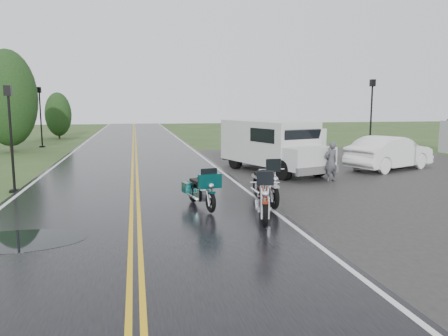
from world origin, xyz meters
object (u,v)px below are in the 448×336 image
Objects in this scene: van_white at (284,152)px; motorcycle_teal at (211,193)px; lamp_post_far_left at (41,117)px; motorcycle_red at (265,203)px; person_at_van at (331,162)px; motorcycle_silver at (274,187)px; lamp_post_near_left at (11,139)px; sedan_white at (390,153)px; lamp_post_far_right at (371,116)px.

motorcycle_teal is at bearing -147.21° from van_white.
motorcycle_teal is at bearing -68.48° from lamp_post_far_left.
motorcycle_red is 7.27m from person_at_van.
lamp_post_far_left is (-10.28, 21.46, 1.44)m from motorcycle_silver.
lamp_post_near_left is at bearing 162.86° from van_white.
lamp_post_far_left is at bearing 97.93° from lamp_post_near_left.
sedan_white is 23.41m from lamp_post_far_left.
lamp_post_near_left reaches higher than motorcycle_red.
van_white is (1.94, 4.73, 0.47)m from motorcycle_silver.
motorcycle_red is at bearing 37.78° from person_at_van.
motorcycle_red reaches higher than motorcycle_teal.
motorcycle_teal is at bearing 100.66° from sedan_white.
van_white is 1.27× the size of sedan_white.
van_white reaches higher than motorcycle_teal.
person_at_van is 4.73m from sedan_white.
sedan_white reaches higher than motorcycle_teal.
sedan_white reaches higher than motorcycle_red.
lamp_post_far_right is (10.95, 13.94, 1.61)m from motorcycle_silver.
lamp_post_far_right is (18.86, 9.51, 0.48)m from lamp_post_near_left.
lamp_post_near_left reaches higher than sedan_white.
motorcycle_red is 0.38× the size of van_white.
motorcycle_red is 11.80m from sedan_white.
lamp_post_far_left is at bearing 126.30° from motorcycle_red.
motorcycle_silver is 5.48m from person_at_van.
person_at_van is (5.46, 4.11, 0.16)m from motorcycle_teal.
person_at_van is 0.33× the size of lamp_post_far_right.
motorcycle_teal is 0.48× the size of lamp_post_far_left.
lamp_post_near_left is (-11.55, 0.34, 1.06)m from person_at_van.
person_at_van is at bearing -51.28° from lamp_post_far_left.
lamp_post_near_left is (-7.14, 6.12, 1.17)m from motorcycle_red.
motorcycle_silver is 0.55× the size of lamp_post_far_left.
person_at_van is at bearing -39.42° from van_white.
person_at_van is 0.42× the size of lamp_post_near_left.
lamp_post_far_right is (11.73, 15.63, 1.65)m from motorcycle_red.
person_at_van is at bearing -126.59° from lamp_post_far_right.
motorcycle_silver is 9.14m from lamp_post_near_left.
motorcycle_teal is at bearing -132.45° from lamp_post_far_right.
lamp_post_far_left is 22.52m from lamp_post_far_right.
motorcycle_red is 1.86m from motorcycle_silver.
motorcycle_silver is at bearing -131.15° from van_white.
motorcycle_red is at bearing 110.25° from sedan_white.
sedan_white is 1.01× the size of lamp_post_far_right.
person_at_van reaches higher than sedan_white.
motorcycle_red is 6.99m from van_white.
motorcycle_teal is 0.35× the size of van_white.
sedan_white is at bearing 23.48° from motorcycle_teal.
motorcycle_teal is 1.34× the size of person_at_van.
motorcycle_red is at bearing -131.79° from van_white.
motorcycle_red is 1.09× the size of motorcycle_teal.
van_white is 1.39× the size of lamp_post_far_left.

